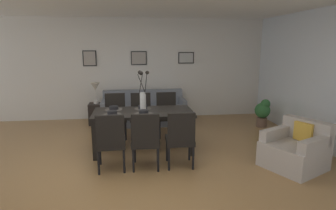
{
  "coord_description": "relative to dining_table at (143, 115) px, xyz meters",
  "views": [
    {
      "loc": [
        0.1,
        -4.31,
        1.92
      ],
      "look_at": [
        0.75,
        0.8,
        0.83
      ],
      "focal_mm": 30.38,
      "sensor_mm": 36.0,
      "label": 1
    }
  ],
  "objects": [
    {
      "name": "sofa",
      "position": [
        0.08,
        1.88,
        -0.38
      ],
      "size": [
        2.02,
        0.84,
        0.8
      ],
      "color": "slate",
      "rests_on": "ground"
    },
    {
      "name": "framed_picture_left",
      "position": [
        -1.25,
        2.44,
        0.93
      ],
      "size": [
        0.34,
        0.03,
        0.4
      ],
      "color": "black"
    },
    {
      "name": "bowl_far_left",
      "position": [
        -0.0,
        -0.2,
        0.12
      ],
      "size": [
        0.17,
        0.17,
        0.07
      ],
      "color": "black",
      "rests_on": "dining_table"
    },
    {
      "name": "bowl_near_left",
      "position": [
        -0.54,
        -0.2,
        0.12
      ],
      "size": [
        0.17,
        0.17,
        0.07
      ],
      "color": "black",
      "rests_on": "dining_table"
    },
    {
      "name": "placemat_near_right",
      "position": [
        -0.54,
        0.2,
        0.08
      ],
      "size": [
        0.32,
        0.32,
        0.01
      ],
      "primitive_type": "cylinder",
      "color": "#4C4742",
      "rests_on": "dining_table"
    },
    {
      "name": "dining_chair_far_right",
      "position": [
        -0.02,
        0.83,
        -0.15
      ],
      "size": [
        0.46,
        0.46,
        0.92
      ],
      "color": "black",
      "rests_on": "ground"
    },
    {
      "name": "table_lamp",
      "position": [
        -1.08,
        1.92,
        0.23
      ],
      "size": [
        0.22,
        0.22,
        0.51
      ],
      "color": "beige",
      "rests_on": "side_table"
    },
    {
      "name": "framed_picture_center",
      "position": [
        -0.0,
        2.44,
        0.93
      ],
      "size": [
        0.41,
        0.03,
        0.35
      ],
      "color": "black"
    },
    {
      "name": "side_window_wall",
      "position": [
        3.37,
        -0.34,
        0.64
      ],
      "size": [
        0.1,
        6.3,
        2.6
      ],
      "primitive_type": "cube",
      "color": "white",
      "rests_on": "ground"
    },
    {
      "name": "potted_plant",
      "position": [
        2.88,
        1.19,
        -0.29
      ],
      "size": [
        0.36,
        0.36,
        0.67
      ],
      "color": "brown",
      "rests_on": "ground"
    },
    {
      "name": "side_table",
      "position": [
        -1.08,
        1.92,
        -0.4
      ],
      "size": [
        0.36,
        0.36,
        0.52
      ],
      "primitive_type": "cube",
      "color": "black",
      "rests_on": "ground"
    },
    {
      "name": "bowl_near_right",
      "position": [
        -0.54,
        0.2,
        0.12
      ],
      "size": [
        0.17,
        0.17,
        0.07
      ],
      "color": "black",
      "rests_on": "dining_table"
    },
    {
      "name": "centerpiece_vase",
      "position": [
        0.0,
        0.0,
        0.36
      ],
      "size": [
        0.21,
        0.23,
        0.73
      ],
      "color": "silver",
      "rests_on": "dining_table"
    },
    {
      "name": "placemat_far_left",
      "position": [
        -0.0,
        -0.2,
        0.08
      ],
      "size": [
        0.32,
        0.32,
        0.01
      ],
      "primitive_type": "cylinder",
      "color": "#4C4742",
      "rests_on": "dining_table"
    },
    {
      "name": "dining_chair_mid_left",
      "position": [
        0.55,
        -0.85,
        -0.15
      ],
      "size": [
        0.46,
        0.46,
        0.92
      ],
      "color": "black",
      "rests_on": "ground"
    },
    {
      "name": "placemat_far_right",
      "position": [
        -0.0,
        0.2,
        0.08
      ],
      "size": [
        0.32,
        0.32,
        0.01
      ],
      "primitive_type": "cylinder",
      "color": "#4C4742",
      "rests_on": "dining_table"
    },
    {
      "name": "dining_table",
      "position": [
        0.0,
        0.0,
        0.0
      ],
      "size": [
        1.8,
        0.89,
        0.74
      ],
      "color": "black",
      "rests_on": "ground"
    },
    {
      "name": "dining_chair_far_left",
      "position": [
        0.0,
        -0.85,
        -0.15
      ],
      "size": [
        0.47,
        0.47,
        0.92
      ],
      "color": "black",
      "rests_on": "ground"
    },
    {
      "name": "framed_picture_right",
      "position": [
        1.25,
        2.44,
        0.93
      ],
      "size": [
        0.42,
        0.03,
        0.3
      ],
      "color": "black"
    },
    {
      "name": "ground_plane",
      "position": [
        -0.28,
        -0.74,
        -0.66
      ],
      "size": [
        9.0,
        9.0,
        0.0
      ],
      "primitive_type": "plane",
      "color": "olive"
    },
    {
      "name": "dining_chair_mid_right",
      "position": [
        0.54,
        0.86,
        -0.15
      ],
      "size": [
        0.45,
        0.45,
        0.92
      ],
      "color": "black",
      "rests_on": "ground"
    },
    {
      "name": "back_wall_panel",
      "position": [
        -0.28,
        2.51,
        0.64
      ],
      "size": [
        9.0,
        0.1,
        2.6
      ],
      "primitive_type": "cube",
      "color": "silver",
      "rests_on": "ground"
    },
    {
      "name": "placemat_near_left",
      "position": [
        -0.54,
        -0.2,
        0.08
      ],
      "size": [
        0.32,
        0.32,
        0.01
      ],
      "primitive_type": "cylinder",
      "color": "#4C4742",
      "rests_on": "dining_table"
    },
    {
      "name": "dining_chair_near_right",
      "position": [
        -0.55,
        0.85,
        -0.15
      ],
      "size": [
        0.47,
        0.47,
        0.92
      ],
      "color": "black",
      "rests_on": "ground"
    },
    {
      "name": "bowl_far_right",
      "position": [
        -0.0,
        0.2,
        0.12
      ],
      "size": [
        0.17,
        0.17,
        0.07
      ],
      "color": "black",
      "rests_on": "dining_table"
    },
    {
      "name": "armchair",
      "position": [
        2.36,
        -1.07,
        -0.38
      ],
      "size": [
        1.07,
        1.07,
        0.75
      ],
      "color": "#ADA399",
      "rests_on": "ground"
    },
    {
      "name": "dining_chair_near_left",
      "position": [
        -0.53,
        -0.85,
        -0.15
      ],
      "size": [
        0.46,
        0.46,
        0.92
      ],
      "color": "black",
      "rests_on": "ground"
    }
  ]
}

